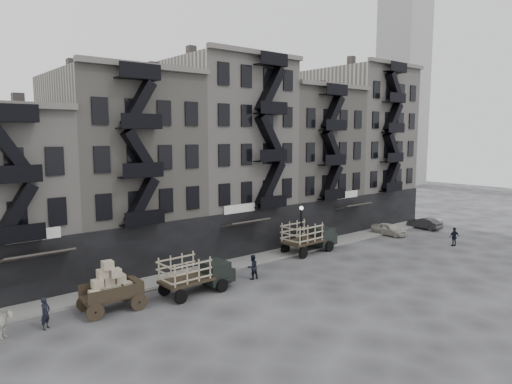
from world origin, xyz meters
TOP-DOWN VIEW (x-y plane):
  - ground at (0.00, 0.00)m, footprint 140.00×140.00m
  - sidewalk at (0.00, 3.75)m, footprint 55.00×2.50m
  - building_midwest at (-10.00, 9.83)m, footprint 10.00×11.35m
  - building_center at (-0.00, 9.82)m, footprint 10.00×11.35m
  - building_mideast at (10.00, 9.83)m, footprint 10.00×11.35m
  - building_east at (20.00, 9.82)m, footprint 10.00×11.35m
  - lamp_post at (3.00, 2.60)m, footprint 0.36×0.36m
  - distant_tower at (60.00, 30.00)m, footprint 8.00×8.00m
  - wagon at (-15.02, 0.57)m, footprint 3.70×2.09m
  - stake_truck_west at (-9.41, 0.01)m, footprint 5.25×2.33m
  - stake_truck_east at (4.05, 2.61)m, footprint 5.71×2.55m
  - car_east at (15.49, 2.14)m, footprint 1.66×3.78m
  - car_far at (21.39, 1.54)m, footprint 1.58×3.89m
  - pedestrian_west at (-18.70, 0.38)m, footprint 0.76×0.74m
  - pedestrian_mid at (-4.65, -0.08)m, footprint 0.89×0.71m
  - policeman at (16.23, -4.52)m, footprint 1.13×0.83m

SIDE VIEW (x-z plane):
  - ground at x=0.00m, z-range 0.00..0.00m
  - sidewalk at x=0.00m, z-range 0.00..0.15m
  - car_far at x=21.39m, z-range 0.00..1.25m
  - car_east at x=15.49m, z-range 0.00..1.27m
  - pedestrian_west at x=-18.70m, z-range 0.00..1.76m
  - policeman at x=16.23m, z-range 0.00..1.78m
  - pedestrian_mid at x=-4.65m, z-range 0.00..1.79m
  - stake_truck_west at x=-9.41m, z-range 0.18..2.78m
  - stake_truck_east at x=4.05m, z-range 0.20..3.02m
  - wagon at x=-15.02m, z-range 0.22..3.28m
  - lamp_post at x=3.00m, z-range 0.64..4.92m
  - building_midwest at x=-10.00m, z-range -0.60..15.60m
  - building_mideast at x=10.00m, z-range -0.60..15.60m
  - building_center at x=0.00m, z-range -0.60..17.60m
  - building_east at x=20.00m, z-range -0.60..18.60m
  - distant_tower at x=60.00m, z-range 0.76..66.76m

